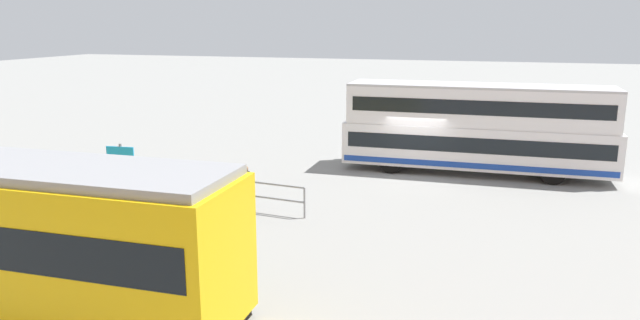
# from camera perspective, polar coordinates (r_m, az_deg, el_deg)

# --- Properties ---
(ground_plane) EXTENTS (160.00, 160.00, 0.00)m
(ground_plane) POSITION_cam_1_polar(r_m,az_deg,el_deg) (25.89, 9.05, -1.40)
(ground_plane) COLOR gray
(double_decker_bus) EXTENTS (11.34, 2.82, 3.83)m
(double_decker_bus) POSITION_cam_1_polar(r_m,az_deg,el_deg) (26.39, 14.79, 2.96)
(double_decker_bus) COLOR white
(double_decker_bus) RESTS_ON ground
(pedestrian_near_railing) EXTENTS (0.45, 0.45, 1.64)m
(pedestrian_near_railing) POSITION_cam_1_polar(r_m,az_deg,el_deg) (20.54, -7.15, -2.43)
(pedestrian_near_railing) COLOR #33384C
(pedestrian_near_railing) RESTS_ON ground
(pedestrian_railing) EXTENTS (6.12, 0.69, 1.08)m
(pedestrian_railing) POSITION_cam_1_polar(r_m,az_deg,el_deg) (21.17, -9.00, -2.62)
(pedestrian_railing) COLOR gray
(pedestrian_railing) RESTS_ON ground
(info_sign) EXTENTS (1.04, 0.16, 2.27)m
(info_sign) POSITION_cam_1_polar(r_m,az_deg,el_deg) (21.99, -18.54, -0.33)
(info_sign) COLOR slate
(info_sign) RESTS_ON ground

